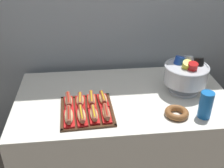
{
  "coord_description": "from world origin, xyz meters",
  "views": [
    {
      "loc": [
        -0.24,
        -1.57,
        1.78
      ],
      "look_at": [
        -0.08,
        0.01,
        0.86
      ],
      "focal_mm": 43.22,
      "sensor_mm": 36.0,
      "label": 1
    }
  ],
  "objects": [
    {
      "name": "hot_dog_2",
      "position": [
        -0.21,
        -0.24,
        0.8
      ],
      "size": [
        0.07,
        0.16,
        0.06
      ],
      "color": "red",
      "rests_on": "serving_tray"
    },
    {
      "name": "back_wall",
      "position": [
        0.0,
        0.53,
        1.3
      ],
      "size": [
        6.0,
        0.1,
        2.6
      ],
      "primitive_type": "cube",
      "color": "#9EA8B2",
      "rests_on": "ground_plane"
    },
    {
      "name": "buffet_table",
      "position": [
        0.0,
        0.0,
        0.4
      ],
      "size": [
        1.48,
        0.83,
        0.77
      ],
      "color": "white",
      "rests_on": "ground_plane"
    },
    {
      "name": "hot_dog_0",
      "position": [
        -0.36,
        -0.25,
        0.8
      ],
      "size": [
        0.07,
        0.18,
        0.06
      ],
      "color": "red",
      "rests_on": "serving_tray"
    },
    {
      "name": "punch_bowl",
      "position": [
        0.44,
        0.03,
        0.9
      ],
      "size": [
        0.31,
        0.31,
        0.25
      ],
      "color": "silver",
      "rests_on": "buffet_table"
    },
    {
      "name": "cup_stack",
      "position": [
        0.46,
        -0.29,
        0.85
      ],
      "size": [
        0.08,
        0.08,
        0.17
      ],
      "color": "blue",
      "rests_on": "buffet_table"
    },
    {
      "name": "hot_dog_6",
      "position": [
        -0.22,
        -0.08,
        0.8
      ],
      "size": [
        0.06,
        0.16,
        0.06
      ],
      "color": "red",
      "rests_on": "serving_tray"
    },
    {
      "name": "hot_dog_3",
      "position": [
        -0.14,
        -0.24,
        0.8
      ],
      "size": [
        0.06,
        0.16,
        0.06
      ],
      "color": "red",
      "rests_on": "serving_tray"
    },
    {
      "name": "hot_dog_4",
      "position": [
        -0.37,
        -0.08,
        0.8
      ],
      "size": [
        0.07,
        0.16,
        0.06
      ],
      "color": "red",
      "rests_on": "serving_tray"
    },
    {
      "name": "hot_dog_7",
      "position": [
        -0.15,
        -0.07,
        0.8
      ],
      "size": [
        0.08,
        0.16,
        0.06
      ],
      "color": "#B21414",
      "rests_on": "serving_tray"
    },
    {
      "name": "hot_dog_1",
      "position": [
        -0.29,
        -0.25,
        0.8
      ],
      "size": [
        0.08,
        0.18,
        0.06
      ],
      "color": "#B21414",
      "rests_on": "serving_tray"
    },
    {
      "name": "hot_dog_5",
      "position": [
        -0.3,
        -0.08,
        0.8
      ],
      "size": [
        0.06,
        0.15,
        0.06
      ],
      "color": "#B21414",
      "rests_on": "serving_tray"
    },
    {
      "name": "donut",
      "position": [
        0.3,
        -0.26,
        0.79
      ],
      "size": [
        0.15,
        0.15,
        0.04
      ],
      "color": "brown",
      "rests_on": "buffet_table"
    },
    {
      "name": "serving_tray",
      "position": [
        -0.25,
        -0.16,
        0.77
      ],
      "size": [
        0.35,
        0.37,
        0.01
      ],
      "color": "#472B19",
      "rests_on": "buffet_table"
    }
  ]
}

